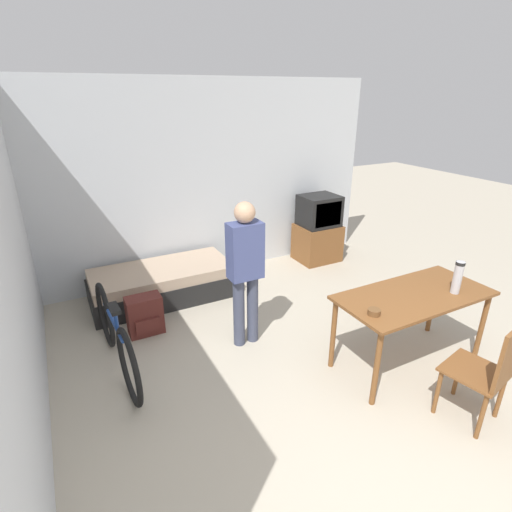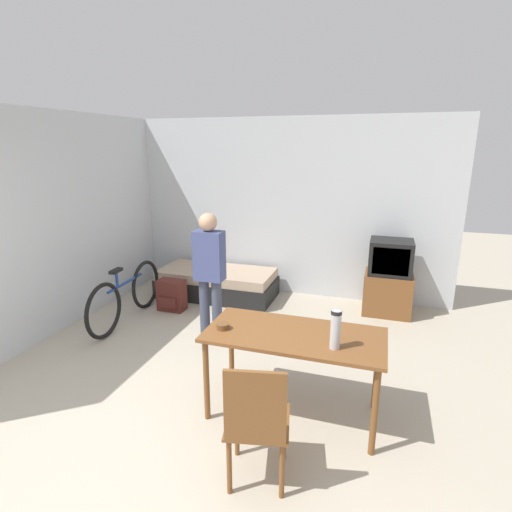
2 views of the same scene
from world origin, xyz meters
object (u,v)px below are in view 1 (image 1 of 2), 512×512
object	(u,v)px
tv	(318,230)
backpack	(145,315)
wooden_chair	(490,369)
bicycle	(116,337)
thermos_flask	(458,276)
dining_table	(413,302)
mate_bowl	(374,312)
person_standing	(245,266)
daybed	(163,283)

from	to	relation	value
tv	backpack	size ratio (longest dim) A/B	2.35
wooden_chair	bicycle	distance (m)	3.22
thermos_flask	backpack	world-z (taller)	thermos_flask
dining_table	bicycle	world-z (taller)	bicycle
bicycle	mate_bowl	world-z (taller)	mate_bowl
tv	mate_bowl	distance (m)	3.02
person_standing	tv	bearing A→B (deg)	37.08
tv	thermos_flask	xyz separation A→B (m)	(-0.42, -2.73, 0.44)
dining_table	bicycle	size ratio (longest dim) A/B	0.88
wooden_chair	mate_bowl	bearing A→B (deg)	126.00
wooden_chair	bicycle	bearing A→B (deg)	140.25
thermos_flask	person_standing	bearing A→B (deg)	142.85
wooden_chair	thermos_flask	distance (m)	0.90
tv	mate_bowl	bearing A→B (deg)	-117.13
thermos_flask	wooden_chair	bearing A→B (deg)	-120.78
dining_table	thermos_flask	distance (m)	0.46
dining_table	backpack	world-z (taller)	dining_table
mate_bowl	bicycle	bearing A→B (deg)	145.76
mate_bowl	dining_table	bearing A→B (deg)	9.82
tv	bicycle	world-z (taller)	tv
wooden_chair	person_standing	xyz separation A→B (m)	(-1.18, 1.90, 0.37)
thermos_flask	daybed	bearing A→B (deg)	129.12
tv	wooden_chair	xyz separation A→B (m)	(-0.83, -3.42, 0.04)
daybed	tv	world-z (taller)	tv
dining_table	wooden_chair	bearing A→B (deg)	-94.20
dining_table	tv	bearing A→B (deg)	73.30
daybed	thermos_flask	distance (m)	3.42
daybed	backpack	xyz separation A→B (m)	(-0.40, -0.72, 0.01)
wooden_chair	person_standing	distance (m)	2.26
mate_bowl	backpack	size ratio (longest dim) A/B	0.24
daybed	backpack	size ratio (longest dim) A/B	4.04
daybed	bicycle	size ratio (longest dim) A/B	1.07
bicycle	person_standing	size ratio (longest dim) A/B	1.08
tv	wooden_chair	distance (m)	3.52
bicycle	mate_bowl	distance (m)	2.38
daybed	dining_table	distance (m)	3.05
wooden_chair	bicycle	world-z (taller)	wooden_chair
bicycle	thermos_flask	size ratio (longest dim) A/B	5.36
dining_table	thermos_flask	bearing A→B (deg)	-23.63
daybed	person_standing	bearing A→B (deg)	-69.49
thermos_flask	backpack	xyz separation A→B (m)	(-2.51, 1.88, -0.72)
person_standing	backpack	size ratio (longest dim) A/B	3.49
wooden_chair	mate_bowl	xyz separation A→B (m)	(-0.54, 0.74, 0.26)
daybed	dining_table	xyz separation A→B (m)	(1.76, -2.44, 0.47)
wooden_chair	mate_bowl	distance (m)	0.95
person_standing	thermos_flask	world-z (taller)	person_standing
wooden_chair	bicycle	xyz separation A→B (m)	(-2.47, 2.06, -0.17)
dining_table	backpack	bearing A→B (deg)	141.34
daybed	person_standing	size ratio (longest dim) A/B	1.16
mate_bowl	backpack	distance (m)	2.47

